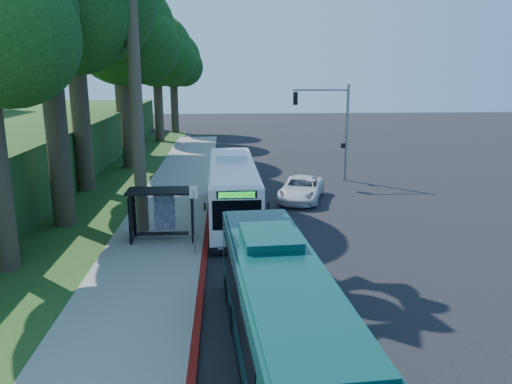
{
  "coord_description": "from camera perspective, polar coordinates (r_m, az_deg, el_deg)",
  "views": [
    {
      "loc": [
        -4.02,
        -25.7,
        7.92
      ],
      "look_at": [
        -2.36,
        1.0,
        1.4
      ],
      "focal_mm": 35.0,
      "sensor_mm": 36.0,
      "label": 1
    }
  ],
  "objects": [
    {
      "name": "grass_verge",
      "position": [
        32.94,
        -19.26,
        -0.95
      ],
      "size": [
        8.0,
        70.0,
        0.06
      ],
      "primitive_type": "cube",
      "color": "#234719",
      "rests_on": "ground"
    },
    {
      "name": "traffic_signal_pole",
      "position": [
        36.71,
        8.82,
        8.07
      ],
      "size": [
        4.1,
        0.3,
        7.0
      ],
      "color": "gray",
      "rests_on": "ground"
    },
    {
      "name": "teal_bus",
      "position": [
        13.87,
        2.71,
        -13.45
      ],
      "size": [
        3.12,
        11.13,
        3.28
      ],
      "rotation": [
        0.0,
        0.0,
        0.07
      ],
      "color": "#0A3935",
      "rests_on": "ground"
    },
    {
      "name": "red_curb",
      "position": [
        23.1,
        -5.8,
        -6.26
      ],
      "size": [
        0.25,
        30.0,
        0.13
      ],
      "primitive_type": "cube",
      "color": "maroon",
      "rests_on": "ground"
    },
    {
      "name": "pickup",
      "position": [
        31.37,
        5.2,
        0.37
      ],
      "size": [
        3.82,
        5.68,
        1.45
      ],
      "primitive_type": "imported",
      "rotation": [
        0.0,
        0.0,
        -0.3
      ],
      "color": "silver",
      "rests_on": "ground"
    },
    {
      "name": "stop_sign_pole",
      "position": [
        21.55,
        -7.09,
        -2.13
      ],
      "size": [
        0.35,
        0.06,
        3.17
      ],
      "color": "gray",
      "rests_on": "ground"
    },
    {
      "name": "white_bus",
      "position": [
        27.08,
        -2.67,
        0.31
      ],
      "size": [
        2.6,
        11.42,
        3.4
      ],
      "rotation": [
        0.0,
        0.0,
        0.01
      ],
      "color": "silver",
      "rests_on": "ground"
    },
    {
      "name": "tree_5",
      "position": [
        66.0,
        -9.41,
        14.43
      ],
      "size": [
        7.35,
        7.0,
        12.86
      ],
      "color": "#382B1E",
      "rests_on": "ground"
    },
    {
      "name": "bus_shelter",
      "position": [
        23.86,
        -11.22,
        -1.42
      ],
      "size": [
        3.2,
        1.51,
        2.55
      ],
      "color": "black",
      "rests_on": "ground"
    },
    {
      "name": "sidewalk",
      "position": [
        27.07,
        -10.37,
        -3.42
      ],
      "size": [
        4.5,
        70.0,
        0.12
      ],
      "primitive_type": "cube",
      "color": "gray",
      "rests_on": "ground"
    },
    {
      "name": "ground",
      "position": [
        27.19,
        5.12,
        -3.3
      ],
      "size": [
        140.0,
        140.0,
        0.0
      ],
      "primitive_type": "plane",
      "color": "black",
      "rests_on": "ground"
    },
    {
      "name": "tree_4",
      "position": [
        58.18,
        -11.24,
        15.23
      ],
      "size": [
        8.4,
        8.0,
        14.14
      ],
      "color": "#382B1E",
      "rests_on": "ground"
    },
    {
      "name": "tree_2",
      "position": [
        42.49,
        -14.86,
        16.71
      ],
      "size": [
        8.82,
        8.4,
        15.12
      ],
      "color": "#382B1E",
      "rests_on": "ground"
    },
    {
      "name": "tree_3",
      "position": [
        50.81,
        -15.49,
        17.81
      ],
      "size": [
        10.08,
        9.6,
        17.28
      ],
      "color": "#382B1E",
      "rests_on": "ground"
    },
    {
      "name": "tree_0",
      "position": [
        27.21,
        -22.85,
        19.61
      ],
      "size": [
        8.4,
        8.0,
        15.7
      ],
      "color": "#382B1E",
      "rests_on": "ground"
    }
  ]
}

